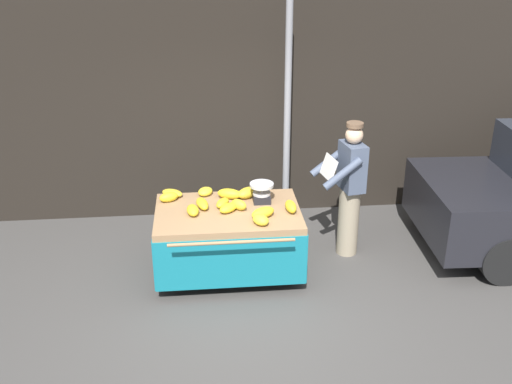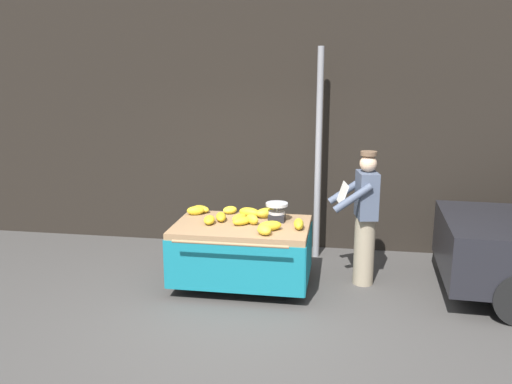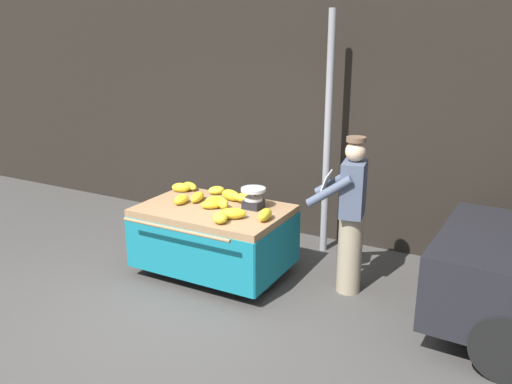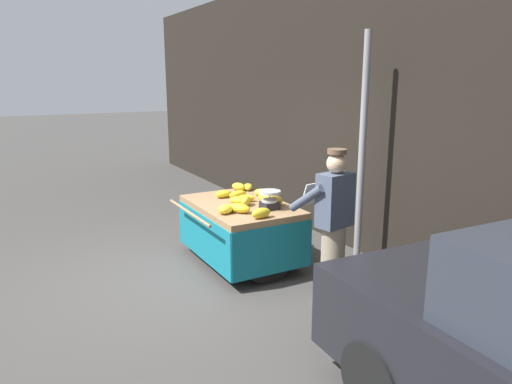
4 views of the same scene
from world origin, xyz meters
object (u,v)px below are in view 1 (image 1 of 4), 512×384
Objects in this scene: banana_bunch_12 at (228,208)px; banana_bunch_9 at (291,207)px; banana_bunch_4 at (202,204)px; banana_bunch_10 at (205,192)px; banana_bunch_8 at (229,194)px; banana_bunch_3 at (263,213)px; vendor_person at (349,189)px; banana_bunch_11 at (261,220)px; banana_bunch_0 at (169,197)px; banana_bunch_1 at (239,205)px; banana_bunch_7 at (172,193)px; street_pole at (287,119)px; banana_bunch_5 at (248,193)px; banana_cart at (228,228)px; weighing_scale at (262,193)px; banana_bunch_6 at (193,210)px; banana_bunch_2 at (223,203)px.

banana_bunch_9 is at bearing -4.73° from banana_bunch_12.
banana_bunch_10 is (0.04, 0.35, -0.00)m from banana_bunch_4.
banana_bunch_8 is at bearing 148.00° from banana_bunch_9.
banana_bunch_4 is 0.39m from banana_bunch_8.
vendor_person reaches higher than banana_bunch_3.
banana_bunch_0 is at bearing 145.53° from banana_bunch_11.
banana_bunch_10 is 1.75m from vendor_person.
banana_bunch_1 is 0.34m from banana_bunch_3.
banana_bunch_11 is (0.98, -0.83, 0.01)m from banana_bunch_7.
banana_bunch_8 reaches higher than banana_bunch_3.
banana_bunch_12 is at bearing -27.07° from banana_bunch_0.
banana_bunch_11 reaches higher than banana_bunch_10.
banana_bunch_12 is at bearing -37.03° from banana_bunch_7.
banana_bunch_0 reaches higher than banana_bunch_11.
street_pole reaches higher than banana_bunch_10.
banana_bunch_7 is at bearing 75.47° from banana_bunch_0.
street_pole is 1.27m from banana_bunch_5.
banana_bunch_10 is at bearing -143.35° from street_pole.
banana_bunch_4 is (-0.29, 0.10, 0.27)m from banana_cart.
vendor_person reaches higher than weighing_scale.
banana_bunch_10 is at bearing 150.20° from banana_bunch_9.
banana_bunch_5 is at bearing 31.29° from banana_bunch_6.
banana_bunch_1 is 1.03× the size of banana_bunch_10.
vendor_person is (1.46, 0.02, -0.01)m from banana_bunch_8.
weighing_scale is 1.39× the size of banana_bunch_10.
banana_cart is 0.58m from banana_bunch_11.
banana_bunch_11 is (-0.04, -0.17, -0.00)m from banana_bunch_3.
banana_bunch_3 is 1.25m from vendor_person.
banana_cart is 6.83× the size of banana_bunch_6.
banana_bunch_0 is at bearing 159.51° from banana_bunch_1.
banana_bunch_12 is (0.01, -0.04, 0.27)m from banana_cart.
banana_bunch_11 is (0.08, -0.72, -0.01)m from banana_bunch_5.
street_pole is 14.42× the size of banana_bunch_1.
banana_bunch_5 reaches higher than banana_bunch_0.
street_pole reaches higher than banana_bunch_7.
banana_bunch_3 is at bearing -25.48° from banana_bunch_4.
banana_bunch_6 is (-0.34, -0.17, 0.00)m from banana_bunch_2.
vendor_person is (1.50, 0.35, 0.27)m from banana_cart.
banana_bunch_0 is 0.86× the size of banana_bunch_7.
banana_bunch_0 is at bearing 163.65° from banana_bunch_9.
banana_bunch_2 is at bearing 128.47° from banana_bunch_11.
weighing_scale is at bearing -18.90° from banana_bunch_8.
banana_bunch_1 reaches higher than banana_bunch_4.
banana_bunch_4 is 1.18× the size of banana_bunch_12.
banana_bunch_4 is 0.17× the size of vendor_person.
banana_bunch_5 is 1.13× the size of banana_bunch_6.
weighing_scale is (0.41, 0.20, 0.34)m from banana_cart.
banana_bunch_8 is (-0.22, -0.01, -0.00)m from banana_bunch_5.
banana_bunch_6 is at bearing -171.04° from banana_cart.
banana_bunch_5 is 0.63m from banana_bunch_9.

